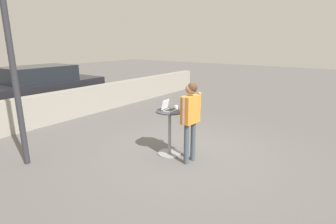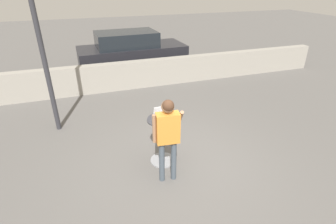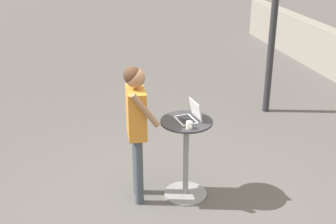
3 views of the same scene
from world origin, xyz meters
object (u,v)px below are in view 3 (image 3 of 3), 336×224
coffee_mug (189,125)px  standing_person (136,117)px  laptop (190,116)px  cafe_table (186,155)px

coffee_mug → standing_person: (-0.31, -0.57, 0.04)m
coffee_mug → standing_person: 0.65m
coffee_mug → standing_person: bearing=-118.4°
laptop → standing_person: standing_person is taller
coffee_mug → laptop: bearing=161.5°
laptop → standing_person: size_ratio=0.18×
laptop → cafe_table: bearing=-82.1°
cafe_table → laptop: 0.53m
cafe_table → coffee_mug: size_ratio=9.83×
cafe_table → laptop: size_ratio=3.33×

